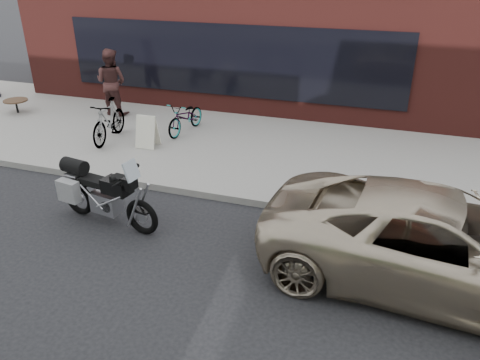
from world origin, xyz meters
name	(u,v)px	position (x,y,z in m)	size (l,w,h in m)	color
ground	(137,353)	(0.00, 0.00, 0.00)	(120.00, 120.00, 0.00)	black
near_sidewalk	(277,147)	(0.00, 7.00, 0.07)	(44.00, 6.00, 0.15)	gray
storefront	(273,19)	(-2.00, 13.98, 2.25)	(14.00, 10.07, 4.50)	#5B211D
motorcycle	(101,193)	(-2.14, 2.60, 0.59)	(2.14, 0.73, 1.36)	black
minivan	(439,243)	(3.50, 2.60, 0.71)	(2.35, 5.10, 1.42)	#B8A88F
bicycle_front	(186,117)	(-2.50, 7.08, 0.57)	(0.55, 1.59, 0.83)	gray
bicycle_rear	(109,121)	(-4.08, 5.92, 0.67)	(0.49, 1.73, 1.04)	gray
sandwich_sign	(147,131)	(-2.98, 5.87, 0.54)	(0.50, 0.47, 0.79)	silver
cafe_table	(16,101)	(-7.98, 7.03, 0.51)	(0.69, 0.69, 0.39)	black
cafe_patron_left	(111,82)	(-5.17, 7.86, 1.10)	(0.92, 0.72, 1.90)	#422523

